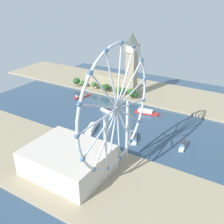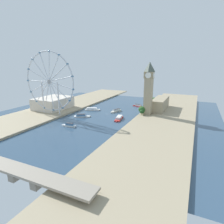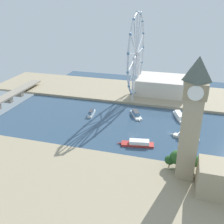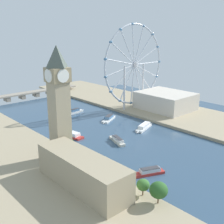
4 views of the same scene
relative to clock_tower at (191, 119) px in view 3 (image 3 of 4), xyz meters
The scene contains 11 objects.
ground_plane 87.41m from the clock_tower, 12.62° to the left, with size 375.26×375.26×0.00m, color #334C66.
riverbank_left 58.98m from the clock_tower, 153.44° to the left, with size 90.00×520.00×3.00m, color tan.
riverbank_right 180.50m from the clock_tower, ahead, with size 90.00×520.00×3.00m, color tan.
clock_tower is the anchor object (origin of this frame).
ferris_wheel 166.62m from the clock_tower, 23.80° to the left, with size 101.62×3.20×105.62m.
riverside_hall 183.87m from the clock_tower, 11.20° to the left, with size 52.68×65.33×21.18m, color beige.
tour_boat_0 115.63m from the clock_tower, ahead, with size 32.31×15.62×5.26m.
tour_boat_1 75.39m from the clock_tower, ahead, with size 12.49×28.07×5.37m.
tour_boat_2 121.98m from the clock_tower, 29.21° to the left, with size 29.40×17.95×5.34m.
tour_boat_3 143.83m from the clock_tower, 50.08° to the left, with size 23.55×6.13×5.78m.
tour_boat_5 71.83m from the clock_tower, 48.57° to the left, with size 12.88×34.54×5.13m.
Camera 3 is at (-233.74, -7.51, 122.59)m, focal length 41.19 mm.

